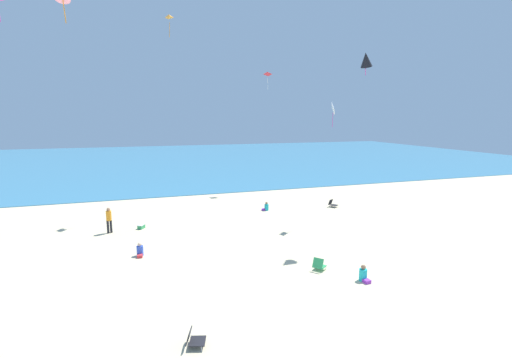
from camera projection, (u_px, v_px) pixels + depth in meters
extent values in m
plane|color=beige|center=(243.00, 228.00, 23.77)|extent=(120.00, 120.00, 0.00)
cube|color=teal|center=(176.00, 159.00, 62.26)|extent=(120.00, 60.00, 0.05)
cube|color=#2D9956|center=(320.00, 266.00, 17.29)|extent=(0.67, 0.67, 0.03)
cube|color=#2D9956|center=(318.00, 263.00, 17.05)|extent=(0.48, 0.52, 0.46)
cylinder|color=#B7B7BC|center=(316.00, 266.00, 17.55)|extent=(0.02, 0.02, 0.19)
cylinder|color=#B7B7BC|center=(326.00, 268.00, 17.29)|extent=(0.02, 0.02, 0.19)
cube|color=black|center=(198.00, 341.00, 11.53)|extent=(0.63, 0.67, 0.03)
cube|color=black|center=(189.00, 336.00, 11.49)|extent=(0.31, 0.58, 0.38)
cylinder|color=#B7B7BC|center=(203.00, 338.00, 11.82)|extent=(0.02, 0.02, 0.17)
cylinder|color=#B7B7BC|center=(201.00, 349.00, 11.27)|extent=(0.02, 0.02, 0.17)
cube|color=black|center=(334.00, 205.00, 29.32)|extent=(0.72, 0.74, 0.03)
cube|color=black|center=(331.00, 202.00, 29.48)|extent=(0.52, 0.41, 0.43)
cylinder|color=#B7B7BC|center=(337.00, 206.00, 29.41)|extent=(0.02, 0.02, 0.17)
cylinder|color=#B7B7BC|center=(334.00, 207.00, 29.04)|extent=(0.02, 0.02, 0.17)
cube|color=#339956|center=(141.00, 227.00, 23.70)|extent=(0.50, 0.55, 0.23)
cube|color=white|center=(141.00, 225.00, 23.68)|extent=(0.52, 0.57, 0.04)
cylinder|color=#19ADB2|center=(267.00, 207.00, 28.29)|extent=(0.38, 0.38, 0.49)
sphere|color=#846047|center=(267.00, 203.00, 28.24)|extent=(0.19, 0.19, 0.19)
cube|color=purple|center=(264.00, 210.00, 28.31)|extent=(0.40, 0.32, 0.14)
cylinder|color=black|center=(111.00, 226.00, 22.82)|extent=(0.14, 0.14, 0.80)
cylinder|color=black|center=(108.00, 227.00, 22.73)|extent=(0.14, 0.14, 0.80)
cylinder|color=orange|center=(109.00, 216.00, 22.66)|extent=(0.37, 0.37, 0.60)
sphere|color=#A87A5B|center=(108.00, 209.00, 22.59)|extent=(0.22, 0.22, 0.22)
cylinder|color=blue|center=(140.00, 251.00, 19.05)|extent=(0.37, 0.37, 0.52)
sphere|color=beige|center=(140.00, 244.00, 18.99)|extent=(0.21, 0.21, 0.21)
cube|color=red|center=(140.00, 256.00, 18.88)|extent=(0.29, 0.40, 0.15)
cylinder|color=#19ADB2|center=(363.00, 275.00, 16.14)|extent=(0.38, 0.38, 0.53)
sphere|color=#846047|center=(363.00, 267.00, 16.08)|extent=(0.21, 0.21, 0.21)
cube|color=purple|center=(366.00, 281.00, 15.98)|extent=(0.30, 0.41, 0.15)
cylinder|color=orange|center=(64.00, 11.00, 12.58)|extent=(0.06, 0.19, 0.76)
pyramid|color=orange|center=(169.00, 16.00, 26.13)|extent=(0.47, 0.65, 0.26)
cylinder|color=orange|center=(170.00, 30.00, 26.29)|extent=(0.08, 0.03, 1.02)
cone|color=black|center=(366.00, 60.00, 20.07)|extent=(1.07, 1.03, 0.94)
cylinder|color=#DB3DA8|center=(366.00, 71.00, 20.16)|extent=(0.10, 0.08, 0.50)
pyramid|color=red|center=(268.00, 73.00, 35.01)|extent=(0.82, 0.77, 0.44)
cylinder|color=white|center=(268.00, 84.00, 35.12)|extent=(0.13, 0.18, 1.12)
cube|color=white|center=(333.00, 108.00, 24.18)|extent=(0.36, 0.75, 0.79)
cylinder|color=#DB3DA8|center=(333.00, 120.00, 24.31)|extent=(0.05, 0.05, 0.95)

